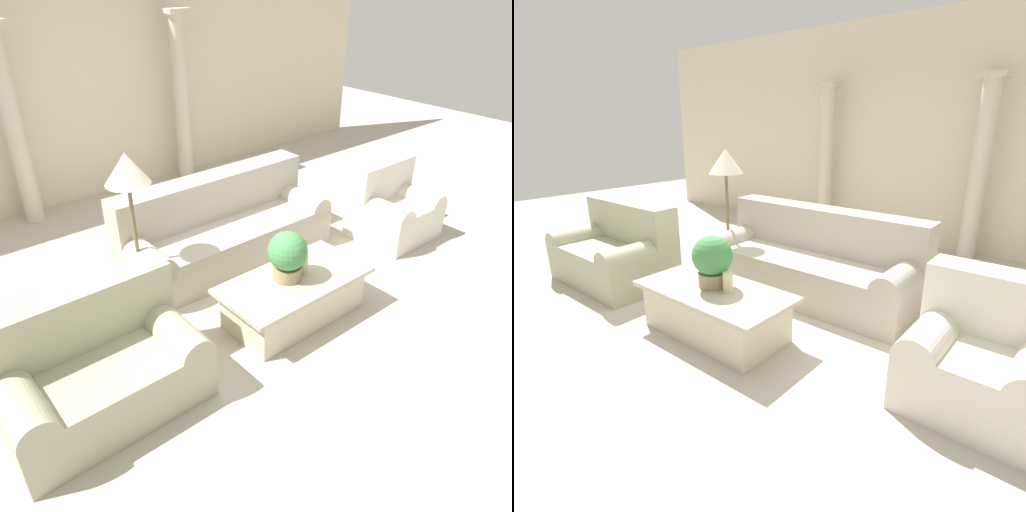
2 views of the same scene
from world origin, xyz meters
The scene contains 11 objects.
ground_plane centered at (0.00, 0.00, 0.00)m, with size 16.00×16.00×0.00m, color #BCB2A3.
wall_back centered at (0.00, 3.33, 1.60)m, with size 10.00×0.06×3.20m.
sofa_long centered at (0.25, 0.72, 0.35)m, with size 2.31×0.86×0.90m.
loveseat centered at (-1.71, -0.40, 0.36)m, with size 1.40×0.86×0.90m.
coffee_table centered at (0.09, -0.55, 0.22)m, with size 1.39×0.69×0.42m.
potted_plant centered at (0.03, -0.50, 0.66)m, with size 0.35×0.35×0.45m.
pillar_candle centered at (0.22, -0.52, 0.50)m, with size 0.08×0.08×0.17m.
floor_lamp centered at (-0.85, 0.56, 1.29)m, with size 0.39×0.39×1.49m.
column_left centered at (-1.05, 3.02, 1.19)m, with size 0.31×0.31×2.33m.
column_right centered at (1.23, 3.02, 1.19)m, with size 0.31×0.31×2.33m.
armchair centered at (2.10, -0.09, 0.35)m, with size 0.89×0.78×0.87m.
Camera 2 is at (2.45, -2.67, 1.78)m, focal length 28.00 mm.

